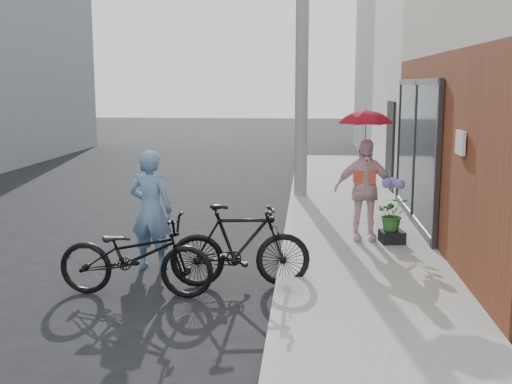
# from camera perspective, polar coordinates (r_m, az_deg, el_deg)

# --- Properties ---
(ground) EXTENTS (80.00, 80.00, 0.00)m
(ground) POSITION_cam_1_polar(r_m,az_deg,el_deg) (8.48, -4.14, -7.91)
(ground) COLOR black
(ground) RESTS_ON ground
(sidewalk) EXTENTS (2.20, 24.00, 0.12)m
(sidewalk) POSITION_cam_1_polar(r_m,az_deg,el_deg) (10.33, 9.22, -4.46)
(sidewalk) COLOR gray
(sidewalk) RESTS_ON ground
(curb) EXTENTS (0.12, 24.00, 0.12)m
(curb) POSITION_cam_1_polar(r_m,az_deg,el_deg) (10.30, 2.76, -4.39)
(curb) COLOR #9E9E99
(curb) RESTS_ON ground
(east_building_far) EXTENTS (8.00, 8.00, 7.00)m
(east_building_far) POSITION_cam_1_polar(r_m,az_deg,el_deg) (24.73, 18.96, 11.31)
(east_building_far) COLOR gray
(east_building_far) RESTS_ON ground
(utility_pole) EXTENTS (0.28, 0.28, 7.00)m
(utility_pole) POSITION_cam_1_polar(r_m,az_deg,el_deg) (14.02, 4.12, 13.48)
(utility_pole) COLOR #9E9E99
(utility_pole) RESTS_ON ground
(officer) EXTENTS (0.67, 0.50, 1.67)m
(officer) POSITION_cam_1_polar(r_m,az_deg,el_deg) (8.93, -9.32, -1.60)
(officer) COLOR #688BB9
(officer) RESTS_ON ground
(bike_left) EXTENTS (1.94, 0.75, 1.00)m
(bike_left) POSITION_cam_1_polar(r_m,az_deg,el_deg) (7.91, -10.64, -5.56)
(bike_left) COLOR black
(bike_left) RESTS_ON ground
(bike_right) EXTENTS (1.82, 0.71, 1.06)m
(bike_right) POSITION_cam_1_polar(r_m,az_deg,el_deg) (8.10, -1.42, -4.81)
(bike_right) COLOR black
(bike_right) RESTS_ON ground
(kimono_woman) EXTENTS (0.97, 0.49, 1.59)m
(kimono_woman) POSITION_cam_1_polar(r_m,az_deg,el_deg) (10.11, 9.58, 0.19)
(kimono_woman) COLOR silver
(kimono_woman) RESTS_ON sidewalk
(parasol) EXTENTS (0.82, 0.82, 0.72)m
(parasol) POSITION_cam_1_polar(r_m,az_deg,el_deg) (9.99, 9.76, 6.75)
(parasol) COLOR red
(parasol) RESTS_ON kimono_woman
(planter) EXTENTS (0.40, 0.40, 0.19)m
(planter) POSITION_cam_1_polar(r_m,az_deg,el_deg) (10.15, 11.99, -3.90)
(planter) COLOR black
(planter) RESTS_ON sidewalk
(potted_plant) EXTENTS (0.48, 0.41, 0.53)m
(potted_plant) POSITION_cam_1_polar(r_m,az_deg,el_deg) (10.08, 12.06, -1.93)
(potted_plant) COLOR #2D6829
(potted_plant) RESTS_ON planter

